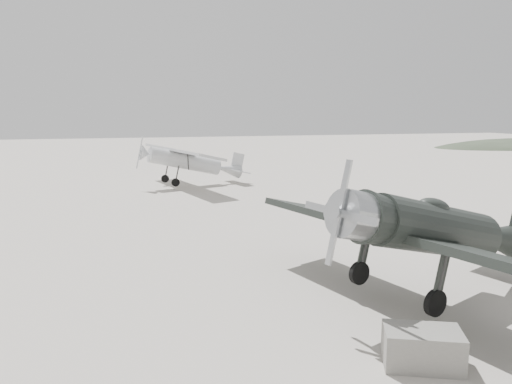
# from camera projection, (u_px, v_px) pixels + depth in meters

# --- Properties ---
(ground) EXTENTS (160.00, 160.00, 0.00)m
(ground) POSITION_uv_depth(u_px,v_px,m) (259.00, 256.00, 16.61)
(ground) COLOR #AFA69B
(ground) RESTS_ON ground
(lowwing_monoplane) EXTENTS (7.71, 10.63, 3.42)m
(lowwing_monoplane) POSITION_uv_depth(u_px,v_px,m) (443.00, 231.00, 12.40)
(lowwing_monoplane) COLOR black
(lowwing_monoplane) RESTS_ON ground
(highwing_monoplane) EXTENTS (7.24, 10.13, 2.86)m
(highwing_monoplane) POSITION_uv_depth(u_px,v_px,m) (189.00, 159.00, 32.01)
(highwing_monoplane) COLOR #AEB2B4
(highwing_monoplane) RESTS_ON ground
(equipment_block) EXTENTS (1.67, 1.40, 0.71)m
(equipment_block) POSITION_uv_depth(u_px,v_px,m) (422.00, 348.00, 9.39)
(equipment_block) COLOR slate
(equipment_block) RESTS_ON ground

